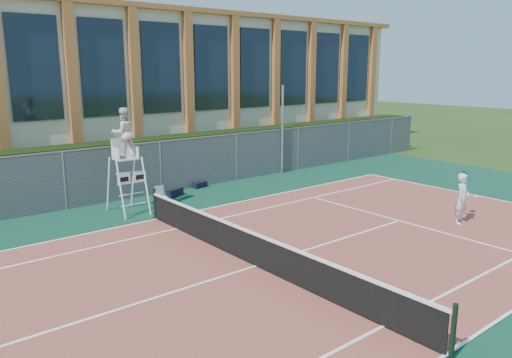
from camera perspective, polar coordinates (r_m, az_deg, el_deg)
ground at (r=13.51m, az=0.01°, el=-10.02°), size 120.00×120.00×0.00m
apron at (r=14.24m, az=-2.57°, el=-8.80°), size 36.00×20.00×0.01m
tennis_court at (r=13.50m, az=0.01°, el=-9.94°), size 23.77×10.97×0.02m
tennis_net at (r=13.31m, az=0.01°, el=-7.88°), size 0.10×11.30×1.10m
fence at (r=20.49m, az=-15.76°, el=0.55°), size 40.00×0.06×2.20m
hedge at (r=21.58m, az=-17.05°, el=1.06°), size 40.00×1.40×2.20m
building at (r=28.74m, az=-23.60°, el=9.42°), size 45.00×10.60×8.22m
steel_pole at (r=24.99m, az=3.01°, el=5.64°), size 0.12×0.12×4.40m
umpire_chair at (r=18.49m, az=-14.88°, el=4.81°), size 1.08×1.67×3.88m
plastic_chair at (r=19.35m, az=-10.90°, el=-1.76°), size 0.39×0.40×0.82m
sports_bag_near at (r=20.88m, az=-9.25°, el=-1.53°), size 0.81×0.53×0.32m
sports_bag_far at (r=22.27m, az=-6.42°, el=-0.66°), size 0.67×0.36×0.26m
tennis_player at (r=18.21m, az=22.51°, el=-2.05°), size 0.99×0.70×1.74m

